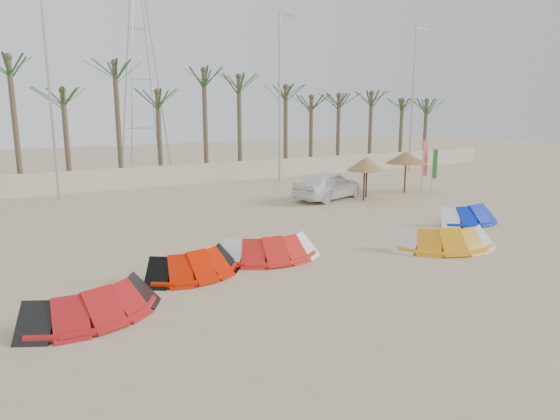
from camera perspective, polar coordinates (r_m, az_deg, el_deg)
ground at (r=13.92m, az=12.57°, el=-9.59°), size 120.00×120.00×0.00m
boundary_wall at (r=33.01m, az=-13.99°, el=3.74°), size 60.00×0.30×1.30m
palm_line at (r=34.38m, az=-14.10°, el=13.72°), size 52.00×4.00×7.70m
lamp_b at (r=29.65m, az=-24.76°, el=12.11°), size 1.25×0.14×11.00m
lamp_c at (r=34.02m, az=-0.00°, el=12.95°), size 1.25×0.14×11.00m
lamp_d at (r=41.32m, az=14.94°, el=12.33°), size 1.25×0.14×11.00m
pylon at (r=39.09m, az=-14.99°, el=3.90°), size 3.00×3.00×14.00m
kite_red_left at (r=13.07m, az=-20.81°, el=-9.55°), size 3.71×2.36×0.90m
kite_red_mid at (r=15.35m, az=-10.13°, el=-5.83°), size 3.20×1.91×0.90m
kite_red_right at (r=16.76m, az=-1.63°, el=-4.15°), size 3.52×1.95×0.90m
kite_orange at (r=18.84m, az=17.66°, el=-2.92°), size 4.00×2.71×0.90m
kite_blue at (r=23.52m, az=20.33°, el=-0.28°), size 3.36×1.68×0.90m
parasol_left at (r=28.38m, az=9.92°, el=5.27°), size 2.06×2.06×2.28m
parasol_mid at (r=27.31m, az=9.66°, el=5.17°), size 1.94×1.94×2.34m
parasol_right at (r=30.53m, az=14.21°, el=5.84°), size 2.43×2.43×2.44m
flag_pink at (r=31.12m, az=16.22°, el=5.48°), size 0.45×0.06×3.20m
flag_green at (r=31.42m, az=17.25°, el=4.91°), size 0.45×0.06×2.68m
car at (r=27.68m, az=5.56°, el=2.86°), size 4.97×3.17×1.58m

